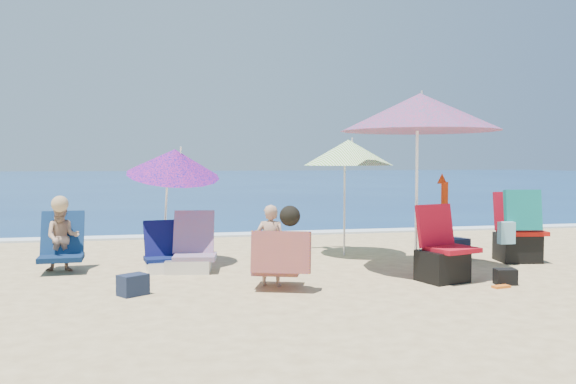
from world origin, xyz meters
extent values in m
plane|color=#D8BC84|center=(0.00, 0.00, 0.00)|extent=(120.00, 120.00, 0.00)
cube|color=navy|center=(0.00, 45.00, -0.05)|extent=(120.00, 80.00, 0.12)
cube|color=white|center=(0.00, 5.10, 0.02)|extent=(120.00, 0.50, 0.04)
cylinder|color=white|center=(1.39, 0.57, 1.14)|extent=(0.05, 0.05, 2.28)
cone|color=#EB1F55|center=(1.45, 0.61, 2.18)|extent=(2.78, 2.78, 0.51)
cylinder|color=silver|center=(1.49, 0.65, 2.41)|extent=(0.04, 0.04, 0.14)
cylinder|color=silver|center=(0.89, 2.19, 0.87)|extent=(0.04, 0.04, 1.73)
cone|color=#54B21B|center=(0.94, 2.16, 1.66)|extent=(1.58, 1.58, 0.41)
cylinder|color=white|center=(0.99, 2.13, 1.84)|extent=(0.03, 0.03, 0.11)
cylinder|color=white|center=(-1.93, 2.05, 0.77)|extent=(0.12, 0.40, 1.51)
cone|color=#C61C6F|center=(-1.81, 1.83, 1.51)|extent=(1.62, 1.66, 0.70)
cylinder|color=white|center=(-1.72, 1.78, 1.68)|extent=(0.04, 0.05, 0.11)
cylinder|color=#B6300D|center=(2.04, 1.03, 0.61)|extent=(0.11, 0.11, 1.22)
cone|color=#B5330C|center=(2.01, 1.06, 1.27)|extent=(0.16, 0.16, 0.15)
cube|color=#0B1540|center=(-1.99, 1.39, 0.17)|extent=(0.53, 0.48, 0.06)
cube|color=#0B0C3E|center=(-2.00, 1.61, 0.43)|extent=(0.51, 0.34, 0.51)
cube|color=white|center=(-1.95, 1.35, 0.08)|extent=(0.55, 0.50, 0.15)
cube|color=#C04B43|center=(-1.55, 1.27, 0.20)|extent=(0.64, 0.58, 0.07)
cube|color=#D8514C|center=(-1.55, 1.57, 0.51)|extent=(0.61, 0.41, 0.61)
cube|color=silver|center=(-1.64, 1.29, 0.09)|extent=(0.67, 0.61, 0.18)
cube|color=#A70B19|center=(1.57, -0.11, 0.41)|extent=(0.67, 0.63, 0.06)
cube|color=#B60D21|center=(1.45, 0.13, 0.69)|extent=(0.57, 0.30, 0.55)
cube|color=black|center=(1.47, -0.06, 0.20)|extent=(0.64, 0.60, 0.39)
cube|color=#B7130D|center=(3.34, 1.05, 0.45)|extent=(0.68, 0.62, 0.06)
cube|color=#A30B1E|center=(3.35, 1.32, 0.75)|extent=(0.62, 0.26, 0.60)
cube|color=black|center=(3.28, 1.09, 0.21)|extent=(0.65, 0.60, 0.43)
cube|color=#097C73|center=(3.22, 0.87, 0.80)|extent=(0.56, 0.27, 0.61)
cube|color=#88CADA|center=(2.90, 0.79, 0.48)|extent=(0.24, 0.11, 0.32)
imported|color=tan|center=(-0.70, 0.14, 0.50)|extent=(0.42, 0.34, 1.00)
cube|color=#360E63|center=(-0.63, 0.09, 0.20)|extent=(0.68, 0.64, 0.07)
cube|color=#3D0E67|center=(-0.64, -0.20, 0.46)|extent=(0.73, 0.46, 0.51)
sphere|color=black|center=(-0.54, -0.19, 0.88)|extent=(0.24, 0.24, 0.24)
imported|color=tan|center=(-3.34, 1.69, 0.47)|extent=(0.47, 0.37, 0.94)
cube|color=#0B1E3F|center=(-3.34, 1.57, 0.21)|extent=(0.59, 0.52, 0.07)
cube|color=#0D274C|center=(-3.36, 1.85, 0.51)|extent=(0.58, 0.35, 0.61)
sphere|color=tan|center=(-3.35, 1.66, 0.94)|extent=(0.23, 0.23, 0.23)
cube|color=#192238|center=(-2.32, -0.03, 0.12)|extent=(0.38, 0.36, 0.24)
cube|color=black|center=(-0.25, 1.27, 0.10)|extent=(0.28, 0.21, 0.20)
cube|color=#181E35|center=(2.48, 1.55, 0.16)|extent=(0.50, 0.44, 0.31)
cube|color=black|center=(2.14, -0.40, 0.10)|extent=(0.28, 0.21, 0.19)
cube|color=orange|center=(1.99, -0.56, 0.01)|extent=(0.23, 0.13, 0.03)
camera|label=1|loc=(-2.01, -6.92, 1.52)|focal=37.05mm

